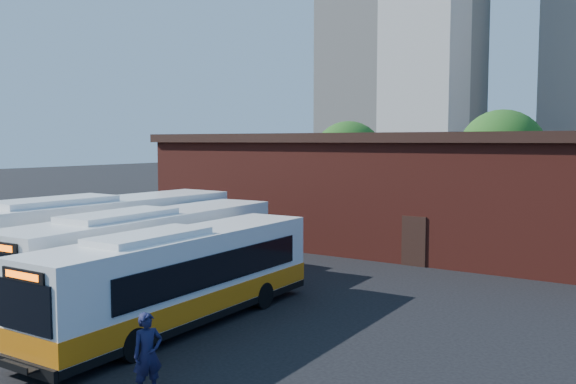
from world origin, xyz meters
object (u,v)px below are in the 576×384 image
Objects in this scene: bus_west at (92,246)px; bus_midwest at (150,259)px; bus_mideast at (182,281)px; transit_worker at (148,354)px.

bus_west is 1.09× the size of bus_midwest.
bus_mideast is at bearing -30.41° from bus_midwest.
transit_worker is (3.14, -4.50, -0.47)m from bus_mideast.
bus_mideast is (6.63, -1.78, -0.26)m from bus_west.
bus_midwest is at bearing 69.40° from transit_worker.
bus_midwest reaches higher than bus_mideast.
bus_mideast is at bearing -12.53° from bus_west.
bus_west is 1.18× the size of bus_mideast.
bus_west is at bearing 175.79° from bus_midwest.
bus_mideast is 5.99× the size of transit_worker.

